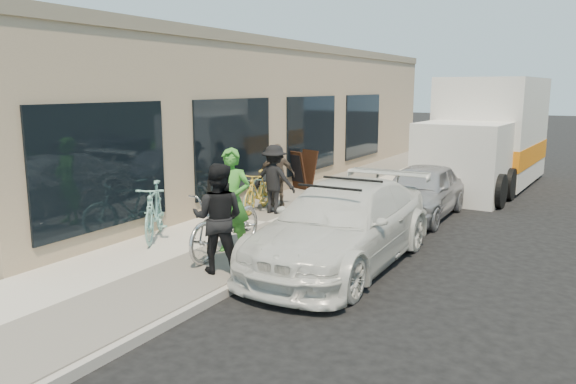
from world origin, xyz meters
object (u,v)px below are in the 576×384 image
at_px(sedan_silver, 421,191).
at_px(cruiser_bike_c, 257,191).
at_px(tandem_bike, 227,222).
at_px(sandwich_board, 302,169).
at_px(woman_rider, 232,200).
at_px(man_standing, 218,218).
at_px(moving_truck, 487,139).
at_px(cruiser_bike_a, 155,211).
at_px(cruiser_bike_b, 258,193).
at_px(bystander_b, 276,175).
at_px(bystander_a, 274,179).
at_px(sedan_white, 342,225).
at_px(bike_rack, 214,194).

bearing_deg(sedan_silver, cruiser_bike_c, -149.59).
bearing_deg(tandem_bike, sandwich_board, 103.86).
bearing_deg(sedan_silver, sandwich_board, 162.86).
distance_m(woman_rider, man_standing, 1.10).
xyz_separation_m(moving_truck, cruiser_bike_a, (-4.13, -9.95, -0.76)).
xyz_separation_m(sedan_silver, cruiser_bike_b, (-3.31, -1.76, -0.06)).
height_order(man_standing, cruiser_bike_a, man_standing).
bearing_deg(cruiser_bike_c, tandem_bike, -77.41).
distance_m(cruiser_bike_c, bystander_b, 0.75).
relative_size(sedan_silver, cruiser_bike_b, 2.36).
distance_m(woman_rider, cruiser_bike_c, 3.25).
xyz_separation_m(sedan_silver, woman_rider, (-1.89, -4.83, 0.44)).
distance_m(sandwich_board, bystander_a, 3.17).
distance_m(bystander_a, bystander_b, 0.73).
bearing_deg(cruiser_bike_a, woman_rider, -31.22).
height_order(sedan_silver, bystander_a, bystander_a).
distance_m(cruiser_bike_a, cruiser_bike_b, 3.11).
bearing_deg(sedan_white, moving_truck, 86.43).
bearing_deg(tandem_bike, cruiser_bike_a, 172.55).
distance_m(bike_rack, cruiser_bike_b, 1.52).
bearing_deg(woman_rider, tandem_bike, -100.65).
relative_size(tandem_bike, cruiser_bike_a, 1.18).
bearing_deg(woman_rider, sedan_silver, 54.50).
distance_m(sandwich_board, sedan_white, 6.44).
bearing_deg(sedan_white, woman_rider, -159.73).
xyz_separation_m(man_standing, cruiser_bike_c, (-1.81, 3.93, -0.38)).
bearing_deg(bike_rack, cruiser_bike_b, 85.09).
bearing_deg(sedan_white, cruiser_bike_a, -168.89).
bearing_deg(sandwich_board, bystander_a, -50.24).
bearing_deg(bystander_b, sedan_silver, -14.68).
height_order(moving_truck, cruiser_bike_a, moving_truck).
xyz_separation_m(tandem_bike, woman_rider, (-0.01, 0.17, 0.35)).
height_order(sedan_white, bystander_a, bystander_a).
height_order(tandem_bike, cruiser_bike_b, tandem_bike).
xyz_separation_m(tandem_bike, cruiser_bike_b, (-1.43, 3.23, -0.15)).
distance_m(sedan_white, tandem_bike, 1.95).
distance_m(tandem_bike, woman_rider, 0.39).
relative_size(bystander_a, bystander_b, 1.03).
relative_size(sedan_white, sedan_silver, 1.32).
height_order(bike_rack, tandem_bike, tandem_bike).
distance_m(sedan_silver, bystander_b, 3.38).
xyz_separation_m(sedan_white, moving_truck, (0.61, 9.27, 0.75)).
relative_size(sedan_silver, bystander_b, 2.40).
height_order(cruiser_bike_b, bystander_a, bystander_a).
height_order(moving_truck, bystander_a, moving_truck).
relative_size(sedan_white, moving_truck, 0.71).
distance_m(sedan_white, man_standing, 2.14).
distance_m(sedan_white, cruiser_bike_b, 4.01).
bearing_deg(bike_rack, moving_truck, 64.78).
xyz_separation_m(cruiser_bike_b, bystander_a, (0.50, -0.10, 0.37)).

